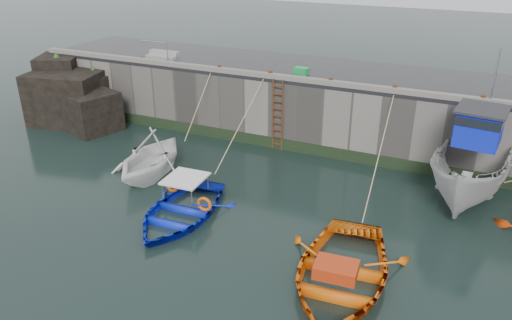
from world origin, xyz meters
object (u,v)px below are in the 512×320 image
at_px(bollard_a, 219,68).
at_px(boat_near_navy, 339,281).
at_px(bollard_b, 270,74).
at_px(bollard_e, 483,99).
at_px(fish_crate, 301,71).
at_px(boat_near_white, 152,174).
at_px(bollard_c, 331,81).
at_px(boat_near_blue, 180,216).
at_px(boat_far_white, 473,168).
at_px(ladder, 277,115).
at_px(bollard_d, 395,89).

bearing_deg(bollard_a, boat_near_navy, -45.48).
xyz_separation_m(bollard_b, bollard_e, (8.50, 0.00, 0.00)).
distance_m(fish_crate, bollard_e, 7.51).
xyz_separation_m(bollard_a, bollard_e, (11.00, 0.00, 0.00)).
distance_m(boat_near_white, fish_crate, 7.88).
bearing_deg(bollard_c, boat_near_blue, -112.75).
bearing_deg(boat_far_white, boat_near_navy, -105.93).
xyz_separation_m(boat_far_white, bollard_a, (-11.10, 1.34, 2.21)).
xyz_separation_m(ladder, bollard_e, (8.00, 0.34, 1.71)).
bearing_deg(boat_near_white, boat_far_white, 11.04).
xyz_separation_m(boat_near_blue, boat_far_white, (8.89, 5.80, 1.09)).
relative_size(bollard_a, bollard_b, 1.00).
bearing_deg(fish_crate, bollard_a, -157.01).
relative_size(bollard_c, bollard_d, 1.00).
bearing_deg(ladder, bollard_c, 8.67).
distance_m(ladder, bollard_d, 5.11).
xyz_separation_m(boat_near_white, bollard_a, (0.58, 4.83, 3.30)).
height_order(ladder, fish_crate, fish_crate).
bearing_deg(boat_far_white, fish_crate, 169.83).
bearing_deg(bollard_a, bollard_b, 0.00).
bearing_deg(boat_near_navy, boat_far_white, 62.20).
relative_size(fish_crate, bollard_b, 2.19).
distance_m(ladder, fish_crate, 2.25).
height_order(boat_near_blue, bollard_e, bollard_e).
height_order(boat_near_blue, bollard_a, bollard_a).
xyz_separation_m(bollard_d, bollard_e, (3.20, 0.00, 0.00)).
bearing_deg(bollard_e, boat_near_blue, -140.92).
bearing_deg(bollard_e, fish_crate, 172.38).
xyz_separation_m(fish_crate, bollard_b, (-1.06, -1.00, -0.02)).
height_order(fish_crate, bollard_a, fish_crate).
relative_size(ladder, bollard_c, 11.43).
xyz_separation_m(bollard_b, bollard_c, (2.70, 0.00, 0.00)).
height_order(boat_near_navy, bollard_a, bollard_a).
bearing_deg(bollard_e, bollard_a, 180.00).
distance_m(boat_near_white, bollard_d, 10.22).
bearing_deg(boat_near_blue, bollard_c, 64.27).
height_order(ladder, boat_near_blue, ladder).
bearing_deg(bollard_c, boat_near_white, -140.09).
distance_m(boat_near_white, bollard_a, 5.88).
xyz_separation_m(fish_crate, bollard_d, (4.24, -1.00, -0.02)).
height_order(boat_near_navy, fish_crate, fish_crate).
xyz_separation_m(boat_near_white, bollard_e, (11.58, 4.83, 3.30)).
relative_size(boat_far_white, bollard_e, 24.87).
relative_size(boat_near_blue, bollard_e, 16.18).
relative_size(boat_near_blue, fish_crate, 7.38).
xyz_separation_m(ladder, bollard_b, (-0.50, 0.34, 1.71)).
bearing_deg(ladder, bollard_d, 4.00).
bearing_deg(bollard_b, boat_near_blue, -92.36).
bearing_deg(boat_near_blue, bollard_b, 84.66).
relative_size(ladder, boat_near_blue, 0.71).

